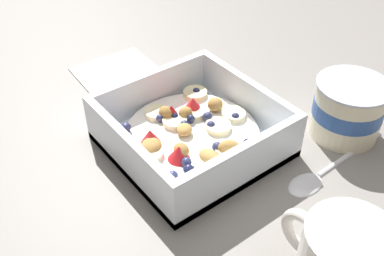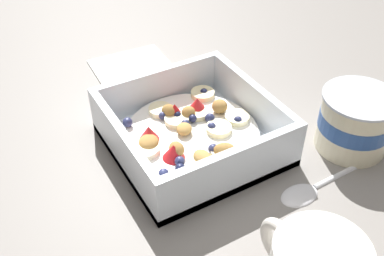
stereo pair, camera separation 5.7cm
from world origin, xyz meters
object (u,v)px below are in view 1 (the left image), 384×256
at_px(fruit_bowl, 191,134).
at_px(yogurt_cup, 348,109).
at_px(spoon, 320,173).
at_px(folded_napkin, 117,74).

relative_size(fruit_bowl, yogurt_cup, 2.07).
bearing_deg(yogurt_cup, spoon, -67.46).
distance_m(fruit_bowl, folded_napkin, 0.21).
xyz_separation_m(spoon, yogurt_cup, (-0.04, 0.09, 0.03)).
bearing_deg(folded_napkin, fruit_bowl, -2.37).
xyz_separation_m(fruit_bowl, folded_napkin, (-0.20, 0.01, -0.02)).
height_order(spoon, folded_napkin, spoon).
bearing_deg(spoon, folded_napkin, -166.36).
bearing_deg(folded_napkin, spoon, 13.64).
height_order(yogurt_cup, folded_napkin, yogurt_cup).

